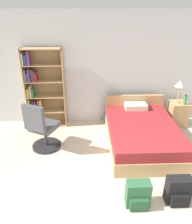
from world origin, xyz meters
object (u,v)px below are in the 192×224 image
at_px(backpack_green, 138,195).
at_px(office_chair, 42,129).
at_px(backpack_black, 178,191).
at_px(bed, 141,133).
at_px(nightstand, 177,114).
at_px(water_bottle, 185,100).
at_px(table_lamp, 180,85).
at_px(bookshelf, 40,91).

bearing_deg(backpack_green, office_chair, 137.54).
bearing_deg(backpack_black, bed, 97.20).
bearing_deg(office_chair, nightstand, 16.50).
xyz_separation_m(office_chair, water_bottle, (3.15, 0.81, 0.24)).
distance_m(office_chair, backpack_black, 2.65).
bearing_deg(bed, backpack_black, -82.80).
bearing_deg(backpack_green, bed, 75.81).
bearing_deg(nightstand, backpack_green, -121.54).
bearing_deg(table_lamp, bed, -141.75).
relative_size(backpack_black, backpack_green, 1.04).
height_order(bookshelf, nightstand, bookshelf).
relative_size(office_chair, backpack_black, 2.42).
bearing_deg(bookshelf, backpack_black, -45.86).
bearing_deg(nightstand, office_chair, -163.50).
height_order(table_lamp, backpack_black, table_lamp).
xyz_separation_m(table_lamp, backpack_green, (-1.41, -2.40, -0.83)).
height_order(bed, nightstand, bed).
distance_m(office_chair, water_bottle, 3.27).
bearing_deg(office_chair, backpack_green, -42.46).
bearing_deg(water_bottle, bed, -149.06).
bearing_deg(backpack_black, table_lamp, 71.12).
bearing_deg(bed, office_chair, -176.31).
xyz_separation_m(bookshelf, office_chair, (0.18, -1.04, -0.43)).
bearing_deg(backpack_green, water_bottle, 56.02).
relative_size(bed, backpack_green, 4.80).
distance_m(bookshelf, nightstand, 3.31).
xyz_separation_m(office_chair, backpack_black, (2.22, -1.43, -0.26)).
height_order(office_chair, nightstand, office_chair).
bearing_deg(bookshelf, bed, -22.39).
bearing_deg(bed, water_bottle, 30.94).
xyz_separation_m(bookshelf, backpack_black, (2.40, -2.47, -0.68)).
bearing_deg(backpack_green, table_lamp, 59.55).
bearing_deg(nightstand, bookshelf, 177.82).
distance_m(water_bottle, backpack_green, 2.80).
height_order(nightstand, water_bottle, water_bottle).
bearing_deg(table_lamp, office_chair, -163.05).
height_order(nightstand, table_lamp, table_lamp).
relative_size(nightstand, backpack_green, 1.42).
bearing_deg(office_chair, table_lamp, 16.95).
height_order(bookshelf, backpack_green, bookshelf).
height_order(bookshelf, table_lamp, bookshelf).
relative_size(office_chair, nightstand, 1.77).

